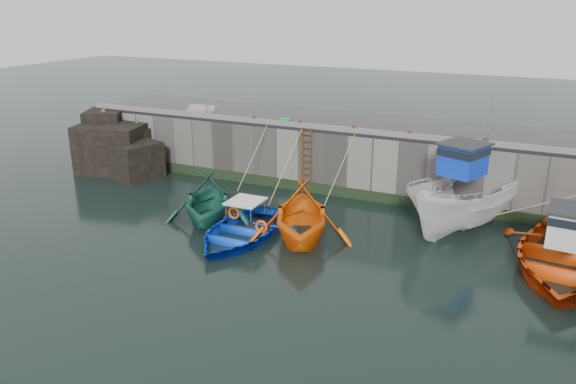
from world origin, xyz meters
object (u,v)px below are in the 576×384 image
at_px(boat_near_blacktrim, 301,238).
at_px(boat_near_blue, 240,238).
at_px(fish_crate, 285,122).
at_px(bollard_b, 300,124).
at_px(boat_far_white, 466,201).
at_px(boat_near_white, 209,219).
at_px(bollard_c, 354,129).
at_px(boat_far_orange, 567,256).
at_px(bollard_a, 254,119).
at_px(bollard_d, 410,134).
at_px(ladder, 307,161).
at_px(bollard_e, 485,142).

bearing_deg(boat_near_blacktrim, boat_near_blue, -178.72).
relative_size(fish_crate, bollard_b, 1.96).
xyz_separation_m(boat_far_white, fish_crate, (-9.00, 1.85, 2.15)).
height_order(boat_near_white, bollard_c, bollard_c).
distance_m(boat_far_orange, bollard_a, 15.34).
bearing_deg(boat_near_white, bollard_d, 12.72).
distance_m(boat_near_blacktrim, boat_far_white, 6.94).
bearing_deg(bollard_a, boat_near_blacktrim, -48.16).
height_order(fish_crate, bollard_c, fish_crate).
bearing_deg(ladder, bollard_e, 2.40).
bearing_deg(bollard_e, boat_near_blacktrim, -137.19).
height_order(bollard_d, bollard_e, same).
bearing_deg(boat_far_white, bollard_d, 170.98).
bearing_deg(boat_near_blue, boat_near_white, 152.04).
bearing_deg(boat_near_blacktrim, boat_near_white, 154.91).
xyz_separation_m(fish_crate, bollard_a, (-1.68, -0.08, -0.01)).
xyz_separation_m(boat_far_orange, bollard_a, (-14.50, 4.14, 2.81)).
height_order(bollard_b, bollard_e, same).
xyz_separation_m(boat_near_white, boat_far_orange, (13.91, 1.24, 0.49)).
xyz_separation_m(boat_near_white, boat_far_white, (10.09, 3.61, 1.16)).
height_order(bollard_c, bollard_d, same).
relative_size(ladder, bollard_d, 11.43).
xyz_separation_m(boat_far_orange, bollard_e, (-3.50, 4.14, 2.81)).
relative_size(boat_near_blue, boat_far_white, 0.69).
height_order(boat_far_white, bollard_d, boat_far_white).
distance_m(boat_near_blue, fish_crate, 7.49).
distance_m(bollard_b, bollard_c, 2.70).
relative_size(boat_near_white, bollard_e, 16.21).
bearing_deg(fish_crate, bollard_e, -10.40).
bearing_deg(bollard_b, bollard_c, 0.00).
bearing_deg(bollard_d, bollard_e, 0.00).
bearing_deg(boat_near_blacktrim, boat_far_orange, -14.06).
distance_m(boat_near_blacktrim, bollard_b, 6.94).
relative_size(boat_near_white, boat_near_blacktrim, 0.90).
distance_m(boat_near_white, bollard_c, 7.82).
bearing_deg(bollard_a, boat_far_orange, -15.93).
height_order(boat_near_blue, bollard_a, bollard_a).
bearing_deg(boat_far_orange, boat_far_white, 153.41).
relative_size(boat_far_orange, fish_crate, 14.19).
bearing_deg(bollard_a, bollard_e, 0.00).
distance_m(boat_near_blue, bollard_a, 7.84).
height_order(boat_near_white, bollard_d, bollard_d).
bearing_deg(fish_crate, boat_far_orange, -28.11).
height_order(boat_near_blue, boat_far_white, boat_far_white).
bearing_deg(boat_near_blue, bollard_e, 38.49).
bearing_deg(boat_near_blacktrim, fish_crate, 97.75).
height_order(ladder, bollard_e, bollard_e).
relative_size(boat_far_white, fish_crate, 13.98).
distance_m(ladder, bollard_e, 8.19).
distance_m(ladder, boat_far_orange, 12.16).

